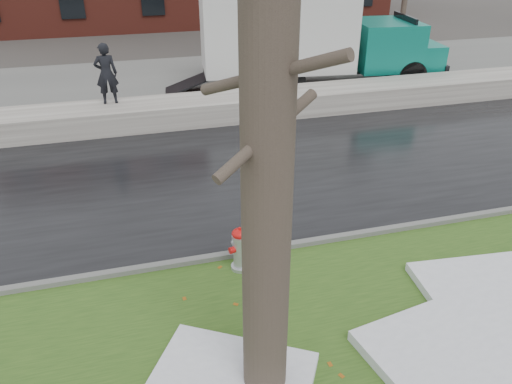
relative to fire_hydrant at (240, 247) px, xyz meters
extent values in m
plane|color=#47423D|center=(0.78, -0.61, -0.52)|extent=(120.00, 120.00, 0.00)
cube|color=#284818|center=(0.78, -1.86, -0.50)|extent=(60.00, 4.50, 0.04)
cube|color=black|center=(0.78, 3.89, -0.50)|extent=(60.00, 7.00, 0.03)
cube|color=slate|center=(0.78, 12.39, -0.50)|extent=(60.00, 9.00, 0.03)
cube|color=slate|center=(0.78, 0.39, -0.45)|extent=(60.00, 0.15, 0.14)
cube|color=beige|center=(0.78, 8.09, -0.14)|extent=(60.00, 1.60, 0.75)
cylinder|color=#ACAFB4|center=(0.00, -0.01, -0.09)|extent=(0.31, 0.31, 0.77)
ellipsoid|color=red|center=(0.00, -0.01, 0.29)|extent=(0.36, 0.36, 0.18)
cylinder|color=red|center=(0.00, -0.01, 0.39)|extent=(0.07, 0.07, 0.05)
cylinder|color=red|center=(-0.15, -0.05, -0.02)|extent=(0.14, 0.14, 0.12)
cylinder|color=red|center=(0.16, 0.03, -0.02)|extent=(0.14, 0.14, 0.12)
cylinder|color=#ACAFB4|center=(-0.04, 0.15, -0.02)|extent=(0.18, 0.14, 0.15)
cylinder|color=brown|center=(-0.31, -2.70, 3.17)|extent=(0.69, 0.69, 7.30)
cylinder|color=brown|center=(-0.31, -2.70, 3.90)|extent=(1.16, 1.53, 0.76)
cylinder|color=brown|center=(-0.31, -2.70, 3.28)|extent=(1.36, 0.89, 0.65)
cube|color=black|center=(5.45, 10.78, 0.15)|extent=(8.31, 1.94, 0.23)
cube|color=silver|center=(4.11, 10.92, 1.65)|extent=(5.82, 3.18, 2.78)
cube|color=#0C7463|center=(8.37, 10.45, 1.03)|extent=(2.63, 2.72, 1.75)
cube|color=#0C7463|center=(9.85, 10.28, 0.62)|extent=(1.48, 2.39, 0.93)
cube|color=black|center=(9.08, 10.37, 1.65)|extent=(0.31, 2.06, 0.93)
cube|color=black|center=(0.73, 11.30, -0.18)|extent=(1.89, 1.42, 0.69)
cylinder|color=black|center=(9.01, 9.29, 0.05)|extent=(1.16, 0.43, 1.13)
cylinder|color=black|center=(9.25, 11.44, 0.05)|extent=(1.16, 0.43, 1.13)
cylinder|color=black|center=(4.30, 9.81, 0.05)|extent=(1.16, 0.43, 1.13)
cylinder|color=black|center=(4.54, 11.97, 0.05)|extent=(1.16, 0.43, 1.13)
cylinder|color=black|center=(2.66, 10.00, 0.05)|extent=(1.16, 0.43, 1.13)
cylinder|color=black|center=(2.90, 12.15, 0.05)|extent=(1.16, 0.43, 1.13)
imported|color=black|center=(-2.13, 8.40, 1.16)|extent=(0.69, 0.47, 1.85)
cube|color=white|center=(4.14, -1.99, -0.40)|extent=(2.78, 2.24, 0.16)
cube|color=white|center=(-0.77, -2.59, -0.41)|extent=(2.71, 2.50, 0.14)
cube|color=white|center=(2.70, -2.86, -0.39)|extent=(3.07, 2.26, 0.18)
camera|label=1|loc=(-1.71, -7.34, 5.22)|focal=35.00mm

